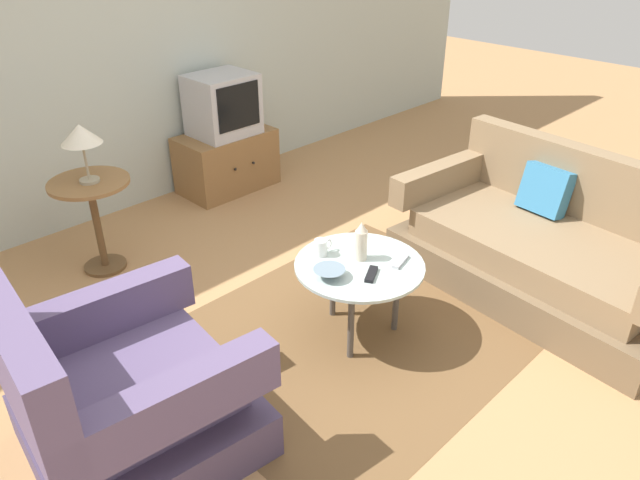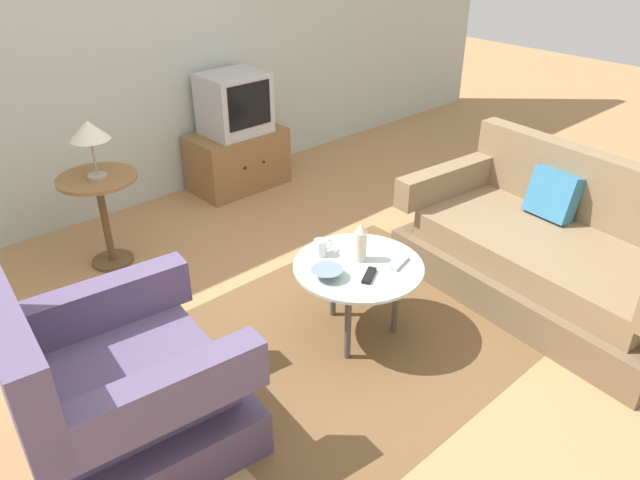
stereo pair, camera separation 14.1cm
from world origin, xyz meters
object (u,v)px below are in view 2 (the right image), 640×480
at_px(coffee_table, 358,272).
at_px(side_table, 101,202).
at_px(table_lamp, 89,132).
at_px(mug, 321,247).
at_px(tv_remote_dark, 369,275).
at_px(tv_remote_silver, 400,263).
at_px(couch, 552,255).
at_px(bowl, 327,273).
at_px(television, 234,103).
at_px(vase, 360,242).
at_px(armchair, 116,394).
at_px(tv_stand, 238,159).

height_order(coffee_table, side_table, side_table).
distance_m(side_table, table_lamp, 0.49).
xyz_separation_m(side_table, mug, (0.62, -1.51, 0.05)).
xyz_separation_m(tv_remote_dark, tv_remote_silver, (0.22, -0.03, -0.00)).
bearing_deg(couch, tv_remote_silver, 75.88).
distance_m(side_table, bowl, 1.77).
xyz_separation_m(coffee_table, television, (0.73, 2.19, 0.33)).
bearing_deg(bowl, tv_remote_silver, -24.49).
height_order(couch, mug, couch).
xyz_separation_m(side_table, bowl, (0.48, -1.70, 0.03)).
bearing_deg(couch, table_lamp, 46.38).
relative_size(vase, tv_remote_silver, 1.41).
bearing_deg(bowl, table_lamp, 105.89).
bearing_deg(table_lamp, side_table, 93.87).
bearing_deg(mug, coffee_table, -70.68).
xyz_separation_m(armchair, table_lamp, (0.69, 1.56, 0.65)).
xyz_separation_m(table_lamp, vase, (0.74, -1.67, -0.38)).
relative_size(television, tv_remote_dark, 3.34).
xyz_separation_m(table_lamp, tv_remote_dark, (0.65, -1.83, -0.48)).
distance_m(armchair, tv_remote_dark, 1.38).
distance_m(side_table, tv_remote_silver, 2.07).
bearing_deg(coffee_table, side_table, 112.00).
xyz_separation_m(side_table, table_lamp, (0.00, -0.02, 0.49)).
height_order(table_lamp, tv_remote_silver, table_lamp).
xyz_separation_m(side_table, vase, (0.74, -1.69, 0.11)).
xyz_separation_m(armchair, television, (2.12, 2.04, 0.44)).
distance_m(mug, bowl, 0.24).
distance_m(couch, coffee_table, 1.33).
xyz_separation_m(armchair, tv_remote_dark, (1.34, -0.27, 0.17)).
distance_m(coffee_table, tv_remote_dark, 0.14).
bearing_deg(mug, bowl, -125.27).
bearing_deg(coffee_table, couch, -23.69).
distance_m(side_table, television, 1.53).
xyz_separation_m(bowl, tv_remote_silver, (0.39, -0.18, -0.02)).
bearing_deg(tv_stand, coffee_table, -108.51).
bearing_deg(television, vase, -107.74).
height_order(vase, bowl, vase).
bearing_deg(bowl, armchair, 174.03).
relative_size(television, mug, 4.14).
bearing_deg(tv_stand, tv_remote_dark, -108.63).
relative_size(bowl, tv_remote_dark, 1.13).
height_order(tv_stand, table_lamp, table_lamp).
bearing_deg(table_lamp, tv_remote_dark, -70.46).
bearing_deg(tv_remote_dark, couch, 132.99).
relative_size(side_table, vase, 2.82).
height_order(mug, bowl, mug).
relative_size(side_table, tv_stand, 0.80).
bearing_deg(mug, tv_remote_silver, -56.45).
relative_size(armchair, side_table, 1.59).
relative_size(mug, bowl, 0.72).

